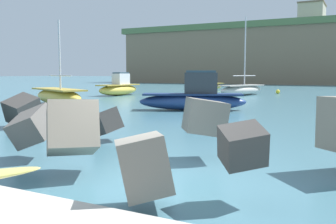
{
  "coord_description": "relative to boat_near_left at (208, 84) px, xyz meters",
  "views": [
    {
      "loc": [
        3.59,
        -6.08,
        2.17
      ],
      "look_at": [
        0.2,
        0.5,
        1.4
      ],
      "focal_mm": 40.16,
      "sensor_mm": 36.0,
      "label": 1
    }
  ],
  "objects": [
    {
      "name": "boat_near_centre",
      "position": [
        9.3,
        -26.16,
        0.05
      ],
      "size": [
        6.31,
        3.95,
        2.31
      ],
      "color": "navy",
      "rests_on": "ground"
    },
    {
      "name": "boat_mid_centre",
      "position": [
        -2.99,
        -16.06,
        0.05
      ],
      "size": [
        2.04,
        5.46,
        2.23
      ],
      "color": "#EAC64C",
      "rests_on": "ground"
    },
    {
      "name": "boat_far_left",
      "position": [
        7.63,
        -10.66,
        -0.1
      ],
      "size": [
        3.54,
        6.28,
        7.53
      ],
      "color": "beige",
      "rests_on": "ground"
    },
    {
      "name": "boat_near_left",
      "position": [
        0.0,
        0.0,
        0.0
      ],
      "size": [
        5.19,
        3.83,
        2.17
      ],
      "color": "#EAC64C",
      "rests_on": "ground"
    },
    {
      "name": "mooring_buoy_inner",
      "position": [
        10.23,
        -6.28,
        -0.46
      ],
      "size": [
        0.44,
        0.44,
        0.44
      ],
      "color": "yellow",
      "rests_on": "ground"
    },
    {
      "name": "station_building_central",
      "position": [
        7.65,
        41.96,
        13.83
      ],
      "size": [
        5.22,
        8.23,
        5.11
      ],
      "color": "#B2ADA3",
      "rests_on": "headland_bluff"
    },
    {
      "name": "breakwater_jetty",
      "position": [
        12.71,
        -38.7,
        0.32
      ],
      "size": [
        32.63,
        7.53,
        2.39
      ],
      "color": "#605B56",
      "rests_on": "ground"
    },
    {
      "name": "ground_plane",
      "position": [
        14.36,
        -40.19,
        -0.68
      ],
      "size": [
        400.0,
        400.0,
        0.0
      ],
      "primitive_type": "plane",
      "color": "#42707F"
    },
    {
      "name": "boat_mid_left",
      "position": [
        -0.31,
        -27.11,
        -0.07
      ],
      "size": [
        6.44,
        4.28,
        5.63
      ],
      "color": "#EAC64C",
      "rests_on": "ground"
    }
  ]
}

